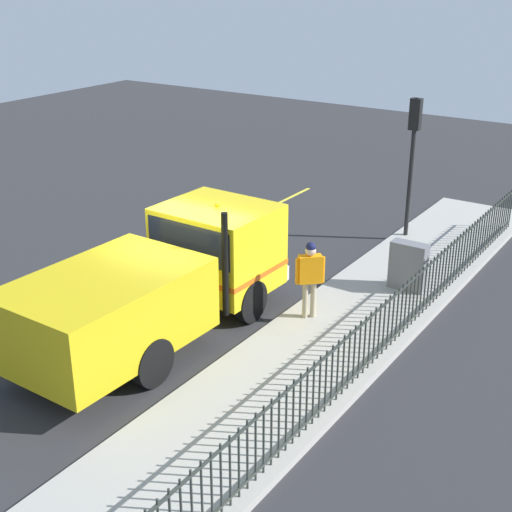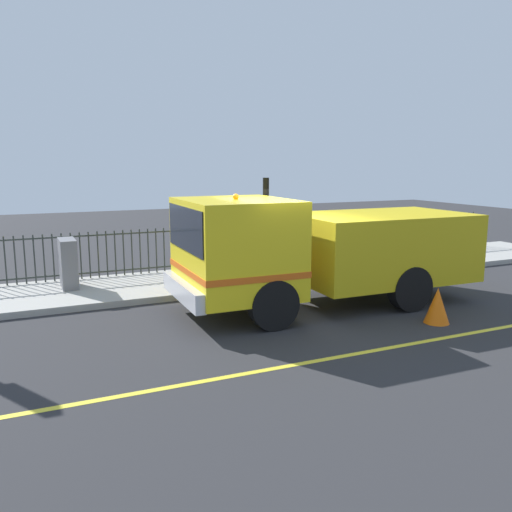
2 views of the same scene
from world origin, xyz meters
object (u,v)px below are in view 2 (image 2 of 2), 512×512
worker_standing (188,243)px  utility_cabinet (68,263)px  work_truck (312,246)px  traffic_cone (437,305)px

worker_standing → utility_cabinet: size_ratio=1.52×
work_truck → worker_standing: size_ratio=3.79×
work_truck → traffic_cone: work_truck is taller
work_truck → traffic_cone: (-2.03, -1.64, -0.98)m
worker_standing → work_truck: bearing=-1.0°
worker_standing → traffic_cone: (-4.29, -3.66, -0.87)m
traffic_cone → worker_standing: bearing=40.5°
worker_standing → utility_cabinet: (1.21, 2.59, -0.50)m
worker_standing → utility_cabinet: bearing=-157.8°
worker_standing → traffic_cone: size_ratio=2.52×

